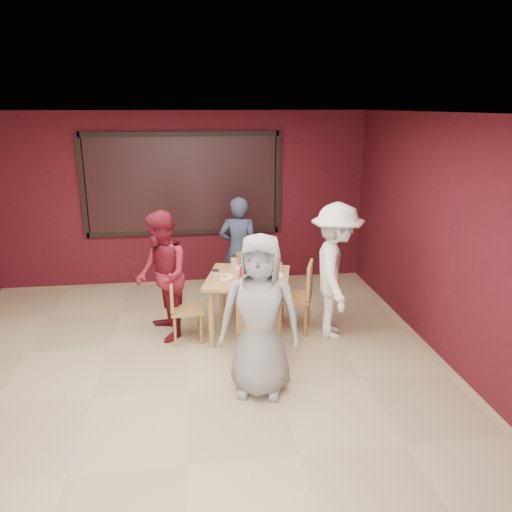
{
  "coord_description": "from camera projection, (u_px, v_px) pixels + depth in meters",
  "views": [
    {
      "loc": [
        0.12,
        -4.64,
        2.87
      ],
      "look_at": [
        0.9,
        1.27,
        1.07
      ],
      "focal_mm": 35.0,
      "sensor_mm": 36.0,
      "label": 1
    }
  ],
  "objects": [
    {
      "name": "floor",
      "position": [
        187.0,
        392.0,
        5.22
      ],
      "size": [
        7.0,
        7.0,
        0.0
      ],
      "primitive_type": "plane",
      "color": "tan",
      "rests_on": "ground"
    },
    {
      "name": "window_blinds",
      "position": [
        183.0,
        185.0,
        8.01
      ],
      "size": [
        3.0,
        0.02,
        1.5
      ],
      "primitive_type": "cube",
      "color": "black"
    },
    {
      "name": "dining_table",
      "position": [
        248.0,
        284.0,
        6.32
      ],
      "size": [
        1.22,
        1.22,
        0.95
      ],
      "color": "#B9844C",
      "rests_on": "floor"
    },
    {
      "name": "chair_front",
      "position": [
        255.0,
        328.0,
        5.63
      ],
      "size": [
        0.47,
        0.47,
        0.81
      ],
      "color": "#AF7144",
      "rests_on": "floor"
    },
    {
      "name": "chair_back",
      "position": [
        249.0,
        278.0,
        7.21
      ],
      "size": [
        0.5,
        0.5,
        0.83
      ],
      "color": "#AF7144",
      "rests_on": "floor"
    },
    {
      "name": "chair_left",
      "position": [
        181.0,
        306.0,
        6.24
      ],
      "size": [
        0.43,
        0.43,
        0.83
      ],
      "color": "#AF7144",
      "rests_on": "floor"
    },
    {
      "name": "chair_right",
      "position": [
        300.0,
        293.0,
        6.5
      ],
      "size": [
        0.58,
        0.58,
        0.94
      ],
      "color": "#AF7144",
      "rests_on": "floor"
    },
    {
      "name": "diner_front",
      "position": [
        260.0,
        316.0,
        5.0
      ],
      "size": [
        0.94,
        0.74,
        1.7
      ],
      "primitive_type": "imported",
      "rotation": [
        0.0,
        0.0,
        -0.26
      ],
      "color": "gray",
      "rests_on": "floor"
    },
    {
      "name": "diner_back",
      "position": [
        239.0,
        250.0,
        7.44
      ],
      "size": [
        0.64,
        0.47,
        1.61
      ],
      "primitive_type": "imported",
      "rotation": [
        0.0,
        0.0,
        2.98
      ],
      "color": "#303956",
      "rests_on": "floor"
    },
    {
      "name": "diner_left",
      "position": [
        162.0,
        276.0,
        6.24
      ],
      "size": [
        0.81,
        0.93,
        1.65
      ],
      "primitive_type": "imported",
      "rotation": [
        0.0,
        0.0,
        -1.32
      ],
      "color": "maroon",
      "rests_on": "floor"
    },
    {
      "name": "diner_right",
      "position": [
        336.0,
        271.0,
        6.27
      ],
      "size": [
        0.86,
        1.23,
        1.74
      ],
      "primitive_type": "imported",
      "rotation": [
        0.0,
        0.0,
        1.36
      ],
      "color": "white",
      "rests_on": "floor"
    }
  ]
}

